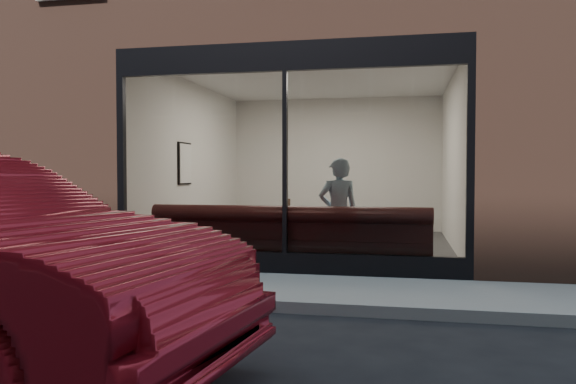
% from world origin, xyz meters
% --- Properties ---
extents(ground, '(120.00, 120.00, 0.00)m').
position_xyz_m(ground, '(0.00, 0.00, 0.00)').
color(ground, black).
rests_on(ground, ground).
extents(sidewalk_near, '(40.00, 2.00, 0.01)m').
position_xyz_m(sidewalk_near, '(0.00, 1.00, 0.01)').
color(sidewalk_near, gray).
rests_on(sidewalk_near, ground).
extents(kerb_near, '(40.00, 0.10, 0.12)m').
position_xyz_m(kerb_near, '(0.00, -0.05, 0.06)').
color(kerb_near, gray).
rests_on(kerb_near, ground).
extents(host_building_pier_left, '(2.50, 12.00, 3.20)m').
position_xyz_m(host_building_pier_left, '(-3.75, 8.00, 1.60)').
color(host_building_pier_left, brown).
rests_on(host_building_pier_left, ground).
extents(host_building_pier_right, '(2.50, 12.00, 3.20)m').
position_xyz_m(host_building_pier_right, '(3.75, 8.00, 1.60)').
color(host_building_pier_right, brown).
rests_on(host_building_pier_right, ground).
extents(host_building_backfill, '(5.00, 6.00, 3.20)m').
position_xyz_m(host_building_backfill, '(0.00, 11.00, 1.60)').
color(host_building_backfill, brown).
rests_on(host_building_backfill, ground).
extents(cafe_floor, '(6.00, 6.00, 0.00)m').
position_xyz_m(cafe_floor, '(0.00, 5.00, 0.02)').
color(cafe_floor, '#2D2D30').
rests_on(cafe_floor, ground).
extents(cafe_ceiling, '(6.00, 6.00, 0.00)m').
position_xyz_m(cafe_ceiling, '(0.00, 5.00, 3.19)').
color(cafe_ceiling, white).
rests_on(cafe_ceiling, host_building_upper).
extents(cafe_wall_back, '(5.00, 0.00, 5.00)m').
position_xyz_m(cafe_wall_back, '(0.00, 7.99, 1.60)').
color(cafe_wall_back, silver).
rests_on(cafe_wall_back, ground).
extents(cafe_wall_left, '(0.00, 6.00, 6.00)m').
position_xyz_m(cafe_wall_left, '(-2.49, 5.00, 1.60)').
color(cafe_wall_left, silver).
rests_on(cafe_wall_left, ground).
extents(cafe_wall_right, '(0.00, 6.00, 6.00)m').
position_xyz_m(cafe_wall_right, '(2.49, 5.00, 1.60)').
color(cafe_wall_right, silver).
rests_on(cafe_wall_right, ground).
extents(storefront_kick, '(5.00, 0.10, 0.30)m').
position_xyz_m(storefront_kick, '(0.00, 2.05, 0.15)').
color(storefront_kick, black).
rests_on(storefront_kick, ground).
extents(storefront_header, '(5.00, 0.10, 0.40)m').
position_xyz_m(storefront_header, '(0.00, 2.05, 3.00)').
color(storefront_header, black).
rests_on(storefront_header, host_building_upper).
extents(storefront_mullion, '(0.06, 0.10, 2.50)m').
position_xyz_m(storefront_mullion, '(0.00, 2.05, 1.55)').
color(storefront_mullion, black).
rests_on(storefront_mullion, storefront_kick).
extents(storefront_glass, '(4.80, 0.00, 4.80)m').
position_xyz_m(storefront_glass, '(0.00, 2.02, 1.55)').
color(storefront_glass, white).
rests_on(storefront_glass, storefront_kick).
extents(banquette, '(4.00, 0.55, 0.45)m').
position_xyz_m(banquette, '(0.00, 2.45, 0.23)').
color(banquette, '#3C1616').
rests_on(banquette, cafe_floor).
extents(person, '(0.69, 0.56, 1.62)m').
position_xyz_m(person, '(0.67, 2.69, 0.81)').
color(person, '#A8CCE1').
rests_on(person, cafe_floor).
extents(cafe_table_left, '(0.75, 0.75, 0.04)m').
position_xyz_m(cafe_table_left, '(-0.56, 3.64, 0.74)').
color(cafe_table_left, '#311E13').
rests_on(cafe_table_left, cafe_floor).
extents(cafe_table_right, '(0.74, 0.74, 0.04)m').
position_xyz_m(cafe_table_right, '(1.11, 3.53, 0.74)').
color(cafe_table_right, '#311E13').
rests_on(cafe_table_right, cafe_floor).
extents(cafe_chair_left, '(0.38, 0.38, 0.04)m').
position_xyz_m(cafe_chair_left, '(-0.54, 3.88, 0.24)').
color(cafe_chair_left, '#311E13').
rests_on(cafe_chair_left, cafe_floor).
extents(wall_poster, '(0.02, 0.55, 0.74)m').
position_xyz_m(wall_poster, '(-2.45, 4.52, 1.58)').
color(wall_poster, white).
rests_on(wall_poster, cafe_wall_left).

